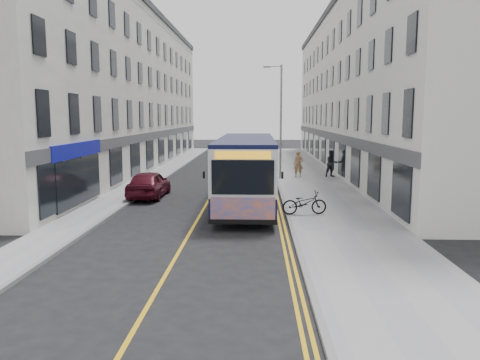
# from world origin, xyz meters

# --- Properties ---
(ground) EXTENTS (140.00, 140.00, 0.00)m
(ground) POSITION_xyz_m (0.00, 0.00, 0.00)
(ground) COLOR black
(ground) RESTS_ON ground
(pavement_east) EXTENTS (4.50, 64.00, 0.12)m
(pavement_east) POSITION_xyz_m (6.25, 12.00, 0.06)
(pavement_east) COLOR gray
(pavement_east) RESTS_ON ground
(pavement_west) EXTENTS (2.00, 64.00, 0.12)m
(pavement_west) POSITION_xyz_m (-5.00, 12.00, 0.06)
(pavement_west) COLOR gray
(pavement_west) RESTS_ON ground
(kerb_east) EXTENTS (0.18, 64.00, 0.13)m
(kerb_east) POSITION_xyz_m (4.00, 12.00, 0.07)
(kerb_east) COLOR slate
(kerb_east) RESTS_ON ground
(kerb_west) EXTENTS (0.18, 64.00, 0.13)m
(kerb_west) POSITION_xyz_m (-4.00, 12.00, 0.07)
(kerb_west) COLOR slate
(kerb_west) RESTS_ON ground
(road_centre_line) EXTENTS (0.12, 64.00, 0.01)m
(road_centre_line) POSITION_xyz_m (0.00, 12.00, 0.00)
(road_centre_line) COLOR gold
(road_centre_line) RESTS_ON ground
(road_dbl_yellow_inner) EXTENTS (0.10, 64.00, 0.01)m
(road_dbl_yellow_inner) POSITION_xyz_m (3.55, 12.00, 0.00)
(road_dbl_yellow_inner) COLOR gold
(road_dbl_yellow_inner) RESTS_ON ground
(road_dbl_yellow_outer) EXTENTS (0.10, 64.00, 0.01)m
(road_dbl_yellow_outer) POSITION_xyz_m (3.75, 12.00, 0.00)
(road_dbl_yellow_outer) COLOR gold
(road_dbl_yellow_outer) RESTS_ON ground
(terrace_east) EXTENTS (6.00, 46.00, 13.00)m
(terrace_east) POSITION_xyz_m (11.50, 21.00, 6.50)
(terrace_east) COLOR silver
(terrace_east) RESTS_ON ground
(terrace_west) EXTENTS (6.00, 46.00, 13.00)m
(terrace_west) POSITION_xyz_m (-9.00, 21.00, 6.50)
(terrace_west) COLOR silver
(terrace_west) RESTS_ON ground
(streetlamp) EXTENTS (1.32, 0.18, 8.00)m
(streetlamp) POSITION_xyz_m (4.17, 14.00, 4.38)
(streetlamp) COLOR gray
(streetlamp) RESTS_ON ground
(city_bus) EXTENTS (2.74, 11.76, 3.42)m
(city_bus) POSITION_xyz_m (2.06, 4.56, 1.87)
(city_bus) COLOR black
(city_bus) RESTS_ON ground
(bicycle) EXTENTS (2.08, 0.96, 1.05)m
(bicycle) POSITION_xyz_m (4.73, 1.68, 0.65)
(bicycle) COLOR black
(bicycle) RESTS_ON pavement_east
(pedestrian_near) EXTENTS (0.69, 0.47, 1.86)m
(pedestrian_near) POSITION_xyz_m (5.59, 14.73, 1.05)
(pedestrian_near) COLOR olive
(pedestrian_near) RESTS_ON pavement_east
(pedestrian_far) EXTENTS (1.13, 1.01, 1.93)m
(pedestrian_far) POSITION_xyz_m (8.00, 14.87, 1.09)
(pedestrian_far) COLOR black
(pedestrian_far) RESTS_ON pavement_east
(car_white) EXTENTS (1.83, 4.84, 1.58)m
(car_white) POSITION_xyz_m (3.20, 21.02, 0.79)
(car_white) COLOR white
(car_white) RESTS_ON ground
(car_maroon) EXTENTS (1.84, 4.46, 1.51)m
(car_maroon) POSITION_xyz_m (-3.40, 6.50, 0.76)
(car_maroon) COLOR #490C19
(car_maroon) RESTS_ON ground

